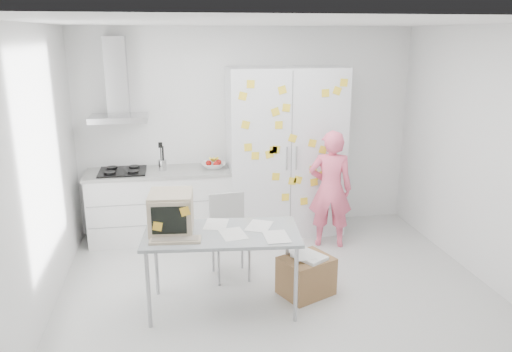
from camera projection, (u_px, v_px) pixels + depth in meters
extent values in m
cube|color=silver|center=(278.00, 293.00, 5.21)|extent=(4.50, 4.00, 0.02)
cube|color=white|center=(248.00, 130.00, 6.73)|extent=(4.50, 0.02, 2.70)
cube|color=white|center=(35.00, 179.00, 4.46)|extent=(0.02, 4.00, 2.70)
cube|color=white|center=(490.00, 158.00, 5.21)|extent=(0.02, 4.00, 2.70)
cube|color=white|center=(282.00, 22.00, 4.47)|extent=(4.50, 4.00, 0.02)
cube|color=white|center=(161.00, 206.00, 6.50)|extent=(1.80, 0.60, 0.88)
cube|color=gray|center=(160.00, 203.00, 6.17)|extent=(1.76, 0.01, 0.01)
cube|color=gray|center=(161.00, 224.00, 6.25)|extent=(1.76, 0.01, 0.01)
cube|color=#9E9E99|center=(159.00, 172.00, 6.37)|extent=(1.84, 0.63, 0.04)
cube|color=black|center=(123.00, 172.00, 6.29)|extent=(0.58, 0.50, 0.03)
cylinder|color=black|center=(110.00, 172.00, 6.15)|extent=(0.14, 0.14, 0.02)
cylinder|color=black|center=(133.00, 171.00, 6.19)|extent=(0.14, 0.14, 0.02)
cylinder|color=black|center=(112.00, 168.00, 6.37)|extent=(0.14, 0.14, 0.02)
cylinder|color=black|center=(134.00, 167.00, 6.42)|extent=(0.14, 0.14, 0.02)
cylinder|color=silver|center=(163.00, 165.00, 6.36)|extent=(0.10, 0.10, 0.14)
cylinder|color=black|center=(161.00, 157.00, 6.33)|extent=(0.01, 0.01, 0.30)
cylinder|color=black|center=(164.00, 158.00, 6.32)|extent=(0.01, 0.01, 0.30)
cylinder|color=black|center=(163.00, 157.00, 6.35)|extent=(0.01, 0.01, 0.30)
cube|color=black|center=(160.00, 145.00, 6.29)|extent=(0.05, 0.01, 0.07)
imported|color=white|center=(213.00, 165.00, 6.47)|extent=(0.31, 0.31, 0.08)
sphere|color=#B2140F|center=(209.00, 163.00, 6.47)|extent=(0.08, 0.08, 0.08)
sphere|color=#B2140F|center=(216.00, 164.00, 6.42)|extent=(0.08, 0.08, 0.08)
sphere|color=#B2140F|center=(218.00, 162.00, 6.51)|extent=(0.08, 0.08, 0.08)
cylinder|color=yellow|center=(212.00, 160.00, 6.47)|extent=(0.09, 0.17, 0.10)
cylinder|color=yellow|center=(214.00, 160.00, 6.47)|extent=(0.04, 0.17, 0.10)
cylinder|color=yellow|center=(216.00, 159.00, 6.48)|extent=(0.08, 0.17, 0.10)
cube|color=silver|center=(119.00, 118.00, 6.15)|extent=(0.70, 0.48, 0.07)
cube|color=silver|center=(117.00, 76.00, 6.13)|extent=(0.26, 0.24, 0.95)
cube|color=silver|center=(285.00, 152.00, 6.57)|extent=(1.50, 0.65, 2.20)
cube|color=slate|center=(291.00, 158.00, 6.25)|extent=(0.01, 0.01, 2.16)
cube|color=silver|center=(287.00, 158.00, 6.23)|extent=(0.02, 0.02, 0.30)
cube|color=silver|center=(296.00, 158.00, 6.25)|extent=(0.02, 0.02, 0.30)
cube|color=yellow|center=(325.00, 93.00, 6.10)|extent=(0.10, 0.00, 0.10)
cube|color=yellow|center=(337.00, 91.00, 6.12)|extent=(0.12, 0.00, 0.12)
cube|color=yellow|center=(342.00, 160.00, 6.38)|extent=(0.12, 0.00, 0.12)
cube|color=yellow|center=(273.00, 150.00, 6.18)|extent=(0.10, 0.00, 0.10)
cube|color=yellow|center=(293.00, 138.00, 6.19)|extent=(0.12, 0.00, 0.12)
cube|color=yellow|center=(319.00, 175.00, 6.38)|extent=(0.12, 0.00, 0.12)
cube|color=yellow|center=(276.00, 177.00, 6.28)|extent=(0.10, 0.00, 0.10)
cube|color=yellow|center=(282.00, 90.00, 6.00)|extent=(0.12, 0.00, 0.12)
cube|color=yellow|center=(298.00, 180.00, 6.35)|extent=(0.12, 0.00, 0.12)
cube|color=yellow|center=(323.00, 150.00, 6.30)|extent=(0.12, 0.00, 0.12)
cube|color=yellow|center=(313.00, 169.00, 6.34)|extent=(0.10, 0.00, 0.10)
cube|color=yellow|center=(275.00, 112.00, 6.06)|extent=(0.12, 0.00, 0.12)
cube|color=yellow|center=(255.00, 156.00, 6.16)|extent=(0.10, 0.00, 0.10)
cube|color=yellow|center=(248.00, 147.00, 6.12)|extent=(0.10, 0.00, 0.10)
cube|color=yellow|center=(243.00, 96.00, 5.94)|extent=(0.11, 0.00, 0.11)
cube|color=yellow|center=(285.00, 197.00, 6.38)|extent=(0.10, 0.00, 0.10)
cube|color=yellow|center=(276.00, 150.00, 6.19)|extent=(0.11, 0.00, 0.11)
cube|color=yellow|center=(331.00, 194.00, 6.48)|extent=(0.11, 0.00, 0.11)
cube|color=yellow|center=(344.00, 83.00, 6.11)|extent=(0.10, 0.00, 0.10)
cube|color=yellow|center=(279.00, 125.00, 6.11)|extent=(0.10, 0.00, 0.10)
cube|color=yellow|center=(269.00, 154.00, 6.19)|extent=(0.11, 0.00, 0.11)
cube|color=yellow|center=(304.00, 201.00, 6.44)|extent=(0.10, 0.00, 0.10)
cube|color=yellow|center=(251.00, 84.00, 5.91)|extent=(0.10, 0.00, 0.10)
cube|color=yellow|center=(246.00, 125.00, 6.04)|extent=(0.12, 0.00, 0.12)
cube|color=yellow|center=(314.00, 182.00, 6.39)|extent=(0.11, 0.00, 0.11)
cube|color=yellow|center=(286.00, 108.00, 6.07)|extent=(0.11, 0.00, 0.11)
cube|color=yellow|center=(312.00, 143.00, 6.25)|extent=(0.11, 0.00, 0.11)
cube|color=yellow|center=(292.00, 181.00, 6.34)|extent=(0.11, 0.00, 0.11)
imported|color=#FB6182|center=(330.00, 189.00, 6.19)|extent=(0.62, 0.48, 1.49)
cube|color=gray|center=(222.00, 234.00, 4.72)|extent=(1.53, 0.88, 0.03)
cylinder|color=#9FA0A4|center=(148.00, 290.00, 4.49)|extent=(0.04, 0.04, 0.76)
cylinder|color=#9FA0A4|center=(296.00, 285.00, 4.59)|extent=(0.04, 0.04, 0.76)
cylinder|color=#9FA0A4|center=(156.00, 261.00, 5.08)|extent=(0.04, 0.04, 0.76)
cylinder|color=#9FA0A4|center=(287.00, 256.00, 5.17)|extent=(0.04, 0.04, 0.76)
cube|color=tan|center=(171.00, 212.00, 4.71)|extent=(0.44, 0.46, 0.38)
cube|color=tan|center=(169.00, 220.00, 4.50)|extent=(0.38, 0.06, 0.34)
cube|color=black|center=(169.00, 220.00, 4.49)|extent=(0.31, 0.04, 0.26)
cube|color=gold|center=(157.00, 226.00, 4.49)|extent=(0.10, 0.01, 0.10)
cube|color=gold|center=(185.00, 211.00, 4.47)|extent=(0.10, 0.01, 0.10)
cube|color=tan|center=(175.00, 240.00, 4.50)|extent=(0.48, 0.20, 0.03)
cube|color=gray|center=(175.00, 239.00, 4.50)|extent=(0.43, 0.16, 0.01)
cube|color=silver|center=(233.00, 234.00, 4.68)|extent=(0.27, 0.34, 0.00)
cube|color=silver|center=(259.00, 226.00, 4.87)|extent=(0.33, 0.38, 0.00)
cube|color=silver|center=(276.00, 237.00, 4.60)|extent=(0.22, 0.31, 0.00)
cube|color=silver|center=(216.00, 224.00, 4.92)|extent=(0.29, 0.36, 0.00)
cube|color=#A2A2A0|center=(231.00, 239.00, 5.43)|extent=(0.45, 0.45, 0.04)
cube|color=#A2A2A0|center=(227.00, 212.00, 5.54)|extent=(0.40, 0.06, 0.45)
cylinder|color=#9E9EA2|center=(219.00, 267.00, 5.30)|extent=(0.03, 0.03, 0.42)
cylinder|color=#9E9EA2|center=(249.00, 264.00, 5.38)|extent=(0.03, 0.03, 0.42)
cylinder|color=#9E9EA2|center=(213.00, 254.00, 5.61)|extent=(0.03, 0.03, 0.42)
cylinder|color=#9E9EA2|center=(242.00, 251.00, 5.69)|extent=(0.03, 0.03, 0.42)
cube|color=olive|center=(306.00, 276.00, 5.14)|extent=(0.62, 0.57, 0.40)
cube|color=silver|center=(309.00, 257.00, 5.07)|extent=(0.37, 0.40, 0.04)
cube|color=silver|center=(302.00, 254.00, 5.09)|extent=(0.25, 0.32, 0.00)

